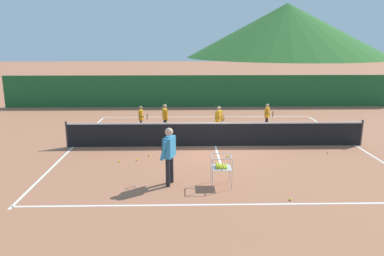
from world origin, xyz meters
TOP-DOWN VIEW (x-y plane):
  - ground_plane at (0.00, 0.00)m, footprint 120.00×120.00m
  - line_baseline_near at (0.00, -5.46)m, footprint 11.39×0.08m
  - line_baseline_far at (0.00, 5.81)m, footprint 11.39×0.08m
  - line_sideline_west at (-5.70, 0.00)m, footprint 0.08×11.27m
  - line_sideline_east at (5.70, 0.00)m, footprint 0.08×11.27m
  - line_service_center at (0.00, 0.00)m, footprint 0.08×5.74m
  - tennis_net at (0.00, 0.00)m, footprint 11.90×0.08m
  - instructor at (-1.70, -4.02)m, footprint 0.46×0.84m
  - student_0 at (-3.20, 2.22)m, footprint 0.41×0.60m
  - student_1 at (-2.12, 2.17)m, footprint 0.29×0.56m
  - student_2 at (0.30, 1.75)m, footprint 0.44×0.71m
  - student_3 at (2.68, 2.76)m, footprint 0.41×0.69m
  - ball_cart at (-0.19, -4.14)m, footprint 0.58×0.58m
  - tennis_ball_0 at (-2.54, -1.26)m, footprint 0.07×0.07m
  - tennis_ball_1 at (1.57, -5.24)m, footprint 0.07×0.07m
  - tennis_ball_2 at (4.16, -1.10)m, footprint 0.07×0.07m
  - tennis_ball_3 at (-3.53, -1.93)m, footprint 0.07×0.07m
  - tennis_ball_4 at (-2.93, -1.78)m, footprint 0.07×0.07m
  - tennis_ball_5 at (0.33, -1.48)m, footprint 0.07×0.07m
  - windscreen_fence at (0.00, 9.03)m, footprint 25.07×0.08m
  - hill_0 at (23.23, 76.35)m, footprint 47.44×47.44m

SIDE VIEW (x-z plane):
  - ground_plane at x=0.00m, z-range 0.00..0.00m
  - line_baseline_near at x=0.00m, z-range 0.00..0.01m
  - line_baseline_far at x=0.00m, z-range 0.00..0.01m
  - line_sideline_west at x=-5.70m, z-range 0.00..0.01m
  - line_sideline_east at x=5.70m, z-range 0.00..0.01m
  - line_service_center at x=0.00m, z-range 0.00..0.01m
  - tennis_ball_0 at x=-2.54m, z-range 0.00..0.07m
  - tennis_ball_1 at x=1.57m, z-range 0.00..0.07m
  - tennis_ball_2 at x=4.16m, z-range 0.00..0.07m
  - tennis_ball_3 at x=-3.53m, z-range 0.00..0.07m
  - tennis_ball_4 at x=-2.93m, z-range 0.00..0.07m
  - tennis_ball_5 at x=0.33m, z-range 0.00..0.07m
  - tennis_net at x=0.00m, z-range -0.03..1.02m
  - ball_cart at x=-0.19m, z-range 0.14..1.04m
  - student_3 at x=2.68m, z-range 0.13..1.37m
  - student_0 at x=-3.20m, z-range 0.13..1.39m
  - student_2 at x=0.30m, z-range 0.13..1.44m
  - student_1 at x=-2.12m, z-range 0.13..1.48m
  - windscreen_fence at x=0.00m, z-range 0.00..2.00m
  - instructor at x=-1.70m, z-range 0.17..1.89m
  - hill_0 at x=23.23m, z-range 0.00..12.54m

